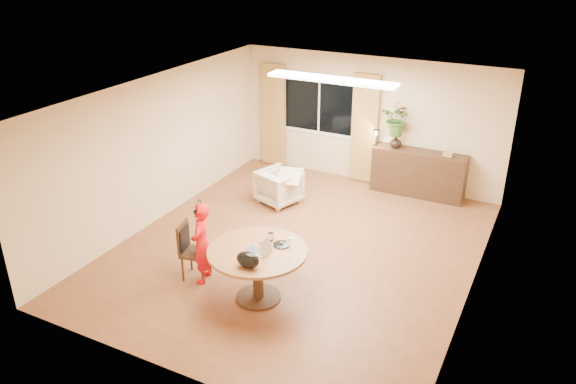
% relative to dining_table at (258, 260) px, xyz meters
% --- Properties ---
extents(floor, '(6.50, 6.50, 0.00)m').
position_rel_dining_table_xyz_m(floor, '(-0.10, 1.50, -0.62)').
color(floor, brown).
rests_on(floor, ground).
extents(ceiling, '(6.50, 6.50, 0.00)m').
position_rel_dining_table_xyz_m(ceiling, '(-0.10, 1.50, 1.98)').
color(ceiling, white).
rests_on(ceiling, wall_back).
extents(wall_back, '(5.50, 0.00, 5.50)m').
position_rel_dining_table_xyz_m(wall_back, '(-0.10, 4.75, 0.68)').
color(wall_back, '#D3B189').
rests_on(wall_back, floor).
extents(wall_left, '(0.00, 6.50, 6.50)m').
position_rel_dining_table_xyz_m(wall_left, '(-2.85, 1.50, 0.68)').
color(wall_left, '#D3B189').
rests_on(wall_left, floor).
extents(wall_right, '(0.00, 6.50, 6.50)m').
position_rel_dining_table_xyz_m(wall_right, '(2.65, 1.50, 0.68)').
color(wall_right, '#D3B189').
rests_on(wall_right, floor).
extents(window, '(1.70, 0.03, 1.30)m').
position_rel_dining_table_xyz_m(window, '(-1.20, 4.74, 0.88)').
color(window, white).
rests_on(window, wall_back).
extents(curtain_left, '(0.55, 0.08, 2.25)m').
position_rel_dining_table_xyz_m(curtain_left, '(-2.25, 4.66, 0.52)').
color(curtain_left, brown).
rests_on(curtain_left, wall_back).
extents(curtain_right, '(0.55, 0.08, 2.25)m').
position_rel_dining_table_xyz_m(curtain_right, '(-0.15, 4.66, 0.52)').
color(curtain_right, brown).
rests_on(curtain_right, wall_back).
extents(ceiling_panel, '(2.20, 0.35, 0.05)m').
position_rel_dining_table_xyz_m(ceiling_panel, '(-0.10, 2.70, 1.94)').
color(ceiling_panel, white).
rests_on(ceiling_panel, ceiling).
extents(dining_table, '(1.39, 1.39, 0.79)m').
position_rel_dining_table_xyz_m(dining_table, '(0.00, 0.00, 0.00)').
color(dining_table, brown).
rests_on(dining_table, floor).
extents(dining_chair, '(0.50, 0.47, 0.88)m').
position_rel_dining_table_xyz_m(dining_chair, '(-1.10, 0.07, -0.18)').
color(dining_chair, black).
rests_on(dining_chair, floor).
extents(child, '(0.52, 0.42, 1.26)m').
position_rel_dining_table_xyz_m(child, '(-0.96, 0.04, 0.01)').
color(child, red).
rests_on(child, floor).
extents(laptop, '(0.36, 0.26, 0.23)m').
position_rel_dining_table_xyz_m(laptop, '(0.01, -0.03, 0.28)').
color(laptop, '#B7B7BC').
rests_on(laptop, dining_table).
extents(tumbler, '(0.09, 0.09, 0.11)m').
position_rel_dining_table_xyz_m(tumbler, '(0.03, 0.33, 0.22)').
color(tumbler, white).
rests_on(tumbler, dining_table).
extents(wine_glass, '(0.08, 0.08, 0.20)m').
position_rel_dining_table_xyz_m(wine_glass, '(0.40, 0.19, 0.27)').
color(wine_glass, white).
rests_on(wine_glass, dining_table).
extents(pot_lid, '(0.28, 0.28, 0.04)m').
position_rel_dining_table_xyz_m(pot_lid, '(0.24, 0.26, 0.19)').
color(pot_lid, white).
rests_on(pot_lid, dining_table).
extents(handbag, '(0.34, 0.21, 0.22)m').
position_rel_dining_table_xyz_m(handbag, '(0.11, -0.44, 0.28)').
color(handbag, black).
rests_on(handbag, dining_table).
extents(armchair, '(0.90, 0.92, 0.66)m').
position_rel_dining_table_xyz_m(armchair, '(-1.21, 2.94, -0.29)').
color(armchair, beige).
rests_on(armchair, floor).
extents(throw, '(0.56, 0.63, 0.03)m').
position_rel_dining_table_xyz_m(throw, '(-0.98, 2.92, 0.06)').
color(throw, beige).
rests_on(throw, armchair).
extents(sideboard, '(1.81, 0.44, 0.91)m').
position_rel_dining_table_xyz_m(sideboard, '(1.06, 4.51, -0.17)').
color(sideboard, black).
rests_on(sideboard, floor).
extents(vase, '(0.29, 0.29, 0.25)m').
position_rel_dining_table_xyz_m(vase, '(0.55, 4.51, 0.41)').
color(vase, black).
rests_on(vase, sideboard).
extents(bouquet, '(0.66, 0.59, 0.66)m').
position_rel_dining_table_xyz_m(bouquet, '(0.55, 4.51, 0.86)').
color(bouquet, '#2E6B28').
rests_on(bouquet, vase).
extents(book_stack, '(0.22, 0.18, 0.08)m').
position_rel_dining_table_xyz_m(book_stack, '(1.58, 4.51, 0.32)').
color(book_stack, olive).
rests_on(book_stack, sideboard).
extents(desk_lamp, '(0.17, 0.17, 0.34)m').
position_rel_dining_table_xyz_m(desk_lamp, '(0.16, 4.46, 0.46)').
color(desk_lamp, black).
rests_on(desk_lamp, sideboard).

